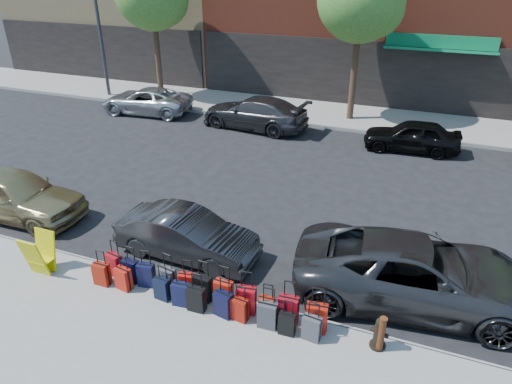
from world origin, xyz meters
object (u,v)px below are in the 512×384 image
at_px(car_far_1, 255,113).
at_px(tree_center, 364,0).
at_px(streetlight, 100,9).
at_px(car_near_0, 14,194).
at_px(car_far_0, 146,101).
at_px(fire_hydrant, 379,334).
at_px(car_near_2, 416,272).
at_px(car_near_1, 187,235).
at_px(bollard, 381,334).
at_px(car_far_2, 412,136).
at_px(display_rack, 40,254).
at_px(suitcase_front_5, 203,288).

bearing_deg(car_far_1, tree_center, 128.49).
distance_m(streetlight, car_far_1, 10.33).
distance_m(streetlight, car_near_0, 13.86).
bearing_deg(car_near_0, streetlight, 23.47).
bearing_deg(car_near_0, car_far_0, 10.36).
bearing_deg(fire_hydrant, car_near_2, 91.77).
relative_size(fire_hydrant, car_near_1, 0.19).
relative_size(bollard, car_near_1, 0.21).
bearing_deg(tree_center, car_far_0, -166.35).
bearing_deg(car_far_2, car_far_1, -96.72).
bearing_deg(display_rack, car_far_2, 56.51).
xyz_separation_m(display_rack, car_far_1, (0.78, 12.24, 0.06)).
relative_size(fire_hydrant, car_far_1, 0.14).
xyz_separation_m(display_rack, car_far_2, (7.75, 11.92, -0.02)).
distance_m(bollard, car_near_2, 2.07).
bearing_deg(car_far_2, streetlight, -101.72).
bearing_deg(car_near_1, suitcase_front_5, -139.27).
distance_m(tree_center, car_far_1, 6.72).
xyz_separation_m(suitcase_front_5, car_far_2, (3.61, 11.40, 0.18)).
bearing_deg(tree_center, car_near_0, -121.48).
distance_m(suitcase_front_5, bollard, 3.93).
bearing_deg(car_near_2, tree_center, 9.70).
xyz_separation_m(streetlight, car_far_1, (9.37, -1.87, -3.94)).
bearing_deg(car_near_2, suitcase_front_5, 106.61).
height_order(tree_center, car_far_0, tree_center).
xyz_separation_m(car_near_1, car_near_2, (5.67, 0.34, 0.13)).
bearing_deg(tree_center, car_far_1, -147.75).
distance_m(suitcase_front_5, car_far_0, 15.06).
bearing_deg(car_near_1, bollard, -105.95).
bearing_deg(car_near_2, car_far_1, 31.46).
height_order(car_near_1, car_far_1, car_far_1).
bearing_deg(suitcase_front_5, fire_hydrant, 4.06).
bearing_deg(car_far_0, car_near_1, 32.68).
relative_size(car_near_0, car_far_1, 0.88).
distance_m(car_near_1, car_far_2, 10.97).
bearing_deg(display_rack, tree_center, 71.39).
height_order(fire_hydrant, car_near_2, car_near_2).
xyz_separation_m(car_far_1, car_far_2, (6.97, -0.32, -0.08)).
height_order(car_far_0, car_far_2, car_far_2).
height_order(car_near_0, car_far_1, car_near_0).
xyz_separation_m(car_near_0, car_far_2, (10.70, 9.86, -0.10)).
bearing_deg(car_near_2, car_near_0, 84.96).
bearing_deg(fire_hydrant, bollard, -46.48).
relative_size(tree_center, car_near_0, 1.66).
bearing_deg(display_rack, streetlight, 120.86).
height_order(fire_hydrant, car_far_1, car_far_1).
distance_m(streetlight, car_far_2, 16.96).
bearing_deg(streetlight, car_near_2, -34.28).
relative_size(car_near_2, car_far_1, 1.09).
height_order(bollard, display_rack, display_rack).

